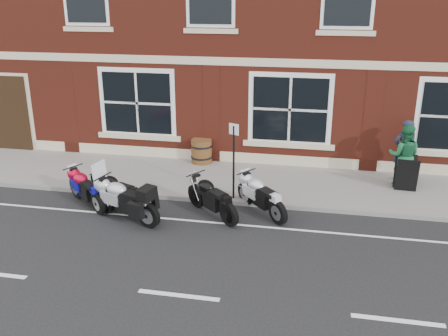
{
  "coord_description": "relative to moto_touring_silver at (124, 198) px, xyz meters",
  "views": [
    {
      "loc": [
        2.41,
        -10.8,
        5.5
      ],
      "look_at": [
        -0.02,
        1.6,
        0.96
      ],
      "focal_mm": 40.0,
      "sensor_mm": 36.0,
      "label": 1
    }
  ],
  "objects": [
    {
      "name": "ground",
      "position": [
        2.26,
        0.02,
        -0.59
      ],
      "size": [
        80.0,
        80.0,
        0.0
      ],
      "primitive_type": "plane",
      "color": "black",
      "rests_on": "ground"
    },
    {
      "name": "pedestrian_left",
      "position": [
        7.18,
        3.87,
        0.46
      ],
      "size": [
        0.75,
        0.56,
        1.85
      ],
      "primitive_type": "imported",
      "rotation": [
        0.0,
        0.0,
        3.33
      ],
      "color": "#1C2432",
      "rests_on": "sidewalk"
    },
    {
      "name": "moto_sport_red",
      "position": [
        -1.31,
        0.64,
        -0.07
      ],
      "size": [
        1.6,
        1.37,
        0.89
      ],
      "rotation": [
        0.0,
        0.0,
        0.87
      ],
      "color": "black",
      "rests_on": "ground"
    },
    {
      "name": "moto_naked_black",
      "position": [
        2.12,
        0.65,
        -0.05
      ],
      "size": [
        1.61,
        1.49,
        0.93
      ],
      "rotation": [
        0.0,
        0.0,
        0.83
      ],
      "color": "black",
      "rests_on": "ground"
    },
    {
      "name": "pedestrian_right",
      "position": [
        7.12,
        3.47,
        0.44
      ],
      "size": [
        0.97,
        0.81,
        1.81
      ],
      "primitive_type": "imported",
      "rotation": [
        0.0,
        0.0,
        2.99
      ],
      "color": "#1A5D35",
      "rests_on": "sidewalk"
    },
    {
      "name": "moto_touring_silver",
      "position": [
        0.0,
        0.0,
        0.0
      ],
      "size": [
        2.07,
        0.98,
        1.44
      ],
      "rotation": [
        0.0,
        0.0,
        1.18
      ],
      "color": "black",
      "rests_on": "ground"
    },
    {
      "name": "kerb",
      "position": [
        2.26,
        1.44,
        -0.53
      ],
      "size": [
        30.0,
        0.16,
        0.12
      ],
      "primitive_type": "cube",
      "color": "slate",
      "rests_on": "ground"
    },
    {
      "name": "a_board_sign",
      "position": [
        7.18,
        3.1,
        0.03
      ],
      "size": [
        0.62,
        0.44,
        0.99
      ],
      "primitive_type": null,
      "rotation": [
        0.0,
        0.0,
        -0.07
      ],
      "color": "black",
      "rests_on": "sidewalk"
    },
    {
      "name": "parking_sign",
      "position": [
        2.51,
        1.58,
        0.74
      ],
      "size": [
        0.28,
        0.14,
        2.09
      ],
      "rotation": [
        0.0,
        0.0,
        -0.43
      ],
      "color": "black",
      "rests_on": "sidewalk"
    },
    {
      "name": "barrel_planter",
      "position": [
        0.97,
        4.3,
        -0.07
      ],
      "size": [
        0.71,
        0.71,
        0.78
      ],
      "color": "#512A15",
      "rests_on": "sidewalk"
    },
    {
      "name": "sidewalk",
      "position": [
        2.26,
        3.02,
        -0.53
      ],
      "size": [
        30.0,
        3.0,
        0.12
      ],
      "primitive_type": "cube",
      "color": "slate",
      "rests_on": "ground"
    },
    {
      "name": "moto_sport_black",
      "position": [
        -0.44,
        0.6,
        -0.07
      ],
      "size": [
        1.88,
        0.94,
        0.9
      ],
      "rotation": [
        0.0,
        0.0,
        1.15
      ],
      "color": "black",
      "rests_on": "ground"
    },
    {
      "name": "moto_sport_silver",
      "position": [
        3.35,
        1.03,
        -0.06
      ],
      "size": [
        1.47,
        1.6,
        0.92
      ],
      "rotation": [
        0.0,
        0.0,
        0.74
      ],
      "color": "black",
      "rests_on": "ground"
    }
  ]
}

